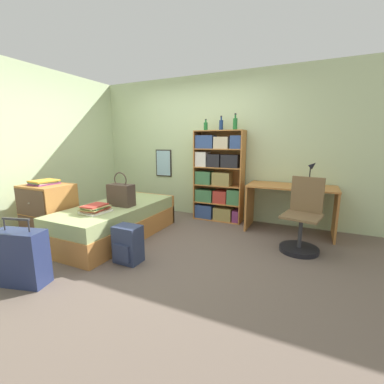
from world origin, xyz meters
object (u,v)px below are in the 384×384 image
at_px(desk_lamp, 312,170).
at_px(desk_chair, 302,228).
at_px(handbag, 121,195).
at_px(book_stack_on_bed, 95,209).
at_px(bottle_brown, 221,125).
at_px(suitcase, 21,258).
at_px(dresser, 49,212).
at_px(magazine_pile_on_dresser, 44,182).
at_px(bed, 117,221).
at_px(bookcase, 218,178).
at_px(desk, 290,200).
at_px(bottle_green, 206,126).
at_px(backpack, 128,244).
at_px(bottle_clear, 235,124).

bearing_deg(desk_lamp, desk_chair, -95.20).
bearing_deg(desk_lamp, handbag, -152.44).
height_order(book_stack_on_bed, bottle_brown, bottle_brown).
height_order(handbag, suitcase, handbag).
distance_m(book_stack_on_bed, dresser, 0.88).
bearing_deg(book_stack_on_bed, magazine_pile_on_dresser, -177.12).
height_order(bed, suitcase, suitcase).
relative_size(bed, desk_lamp, 4.91).
relative_size(handbag, bottle_brown, 2.02).
height_order(book_stack_on_bed, dresser, dresser).
bearing_deg(handbag, bookcase, 56.60).
xyz_separation_m(handbag, desk, (2.22, 1.31, -0.13)).
xyz_separation_m(magazine_pile_on_dresser, bookcase, (1.95, 1.94, -0.07)).
bearing_deg(dresser, book_stack_on_bed, 3.65).
bearing_deg(bed, bottle_green, 59.99).
relative_size(book_stack_on_bed, desk_lamp, 0.98).
relative_size(bottle_green, backpack, 0.44).
distance_m(bottle_green, desk, 1.89).
xyz_separation_m(bookcase, desk_lamp, (1.52, -0.16, 0.24)).
distance_m(dresser, bottle_green, 2.85).
xyz_separation_m(dresser, magazine_pile_on_dresser, (-0.06, 0.01, 0.44)).
bearing_deg(dresser, bottle_green, 49.45).
bearing_deg(magazine_pile_on_dresser, desk_lamp, 27.11).
xyz_separation_m(magazine_pile_on_dresser, bottle_green, (1.72, 1.93, 0.84)).
height_order(bookcase, bottle_clear, bottle_clear).
bearing_deg(desk_chair, desk, 106.69).
bearing_deg(bed, magazine_pile_on_dresser, -151.09).
xyz_separation_m(bookcase, bottle_clear, (0.30, -0.01, 0.94)).
distance_m(handbag, bottle_brown, 2.08).
relative_size(desk, backpack, 2.93).
relative_size(bookcase, bottle_brown, 6.57).
bearing_deg(bottle_clear, bottle_green, 179.82).
bearing_deg(bottle_green, bottle_clear, -0.18).
distance_m(book_stack_on_bed, desk_lamp, 3.12).
distance_m(bed, bookcase, 1.88).
bearing_deg(desk, book_stack_on_bed, -142.63).
xyz_separation_m(handbag, magazine_pile_on_dresser, (-0.99, -0.48, 0.18)).
bearing_deg(handbag, bed, 176.99).
distance_m(bottle_green, desk_lamp, 1.89).
height_order(bed, magazine_pile_on_dresser, magazine_pile_on_dresser).
distance_m(book_stack_on_bed, bottle_green, 2.34).
height_order(bottle_clear, desk_chair, bottle_clear).
xyz_separation_m(suitcase, dresser, (-0.87, 0.95, 0.12)).
xyz_separation_m(bottle_brown, desk_chair, (1.43, -0.87, -1.39)).
xyz_separation_m(book_stack_on_bed, suitcase, (0.01, -1.01, -0.26)).
xyz_separation_m(dresser, backpack, (1.52, -0.12, -0.18)).
height_order(book_stack_on_bed, suitcase, suitcase).
bearing_deg(desk, suitcase, -129.56).
xyz_separation_m(bottle_brown, backpack, (-0.41, -2.11, -1.48)).
bearing_deg(dresser, magazine_pile_on_dresser, 171.17).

